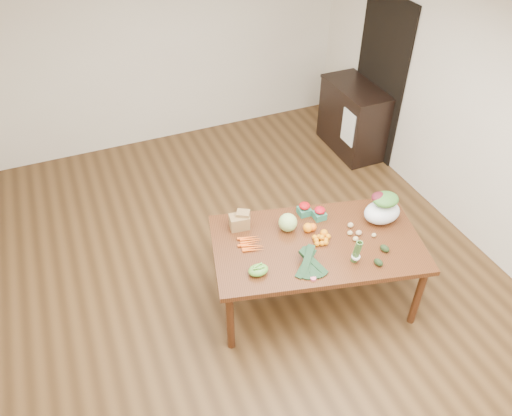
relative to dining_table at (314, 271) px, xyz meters
name	(u,v)px	position (x,y,z in m)	size (l,w,h in m)	color
floor	(248,274)	(-0.47, 0.52, -0.38)	(6.00, 6.00, 0.00)	brown
ceiling	(244,10)	(-0.47, 0.52, 2.33)	(5.00, 6.00, 0.02)	white
room_walls	(247,168)	(-0.47, 0.52, 0.97)	(5.02, 6.02, 2.70)	white
dining_table	(314,271)	(0.00, 0.00, 0.00)	(1.88, 1.04, 0.75)	#532913
doorway_dark	(380,78)	(2.01, 2.12, 0.68)	(0.02, 1.00, 2.10)	black
cabinet	(352,118)	(1.75, 2.22, 0.10)	(0.52, 1.02, 0.94)	black
dish_towel	(348,128)	(1.49, 1.92, 0.18)	(0.02, 0.28, 0.45)	white
paper_bag	(239,221)	(-0.58, 0.45, 0.46)	(0.24, 0.20, 0.17)	olive
cabbage	(288,222)	(-0.18, 0.26, 0.46)	(0.17, 0.17, 0.17)	#B4D279
strawberry_basket_a	(304,210)	(0.07, 0.40, 0.43)	(0.11, 0.11, 0.10)	#B20B12
strawberry_basket_b	(319,214)	(0.17, 0.29, 0.42)	(0.11, 0.11, 0.10)	red
orange_a	(308,228)	(-0.01, 0.16, 0.42)	(0.09, 0.09, 0.09)	orange
orange_b	(313,227)	(0.03, 0.16, 0.41)	(0.08, 0.08, 0.08)	orange
orange_c	(324,233)	(0.09, 0.05, 0.41)	(0.07, 0.07, 0.07)	orange
mandarin_cluster	(321,238)	(0.03, -0.01, 0.41)	(0.18, 0.18, 0.08)	orange
carrots	(251,244)	(-0.57, 0.20, 0.39)	(0.22, 0.22, 0.03)	#F85914
snap_pea_bag	(258,270)	(-0.64, -0.15, 0.41)	(0.17, 0.13, 0.08)	#659D35
kale_bunch	(311,264)	(-0.22, -0.29, 0.45)	(0.32, 0.40, 0.16)	black
asparagus_bundle	(357,252)	(0.18, -0.35, 0.50)	(0.08, 0.08, 0.25)	#57873D
potato_a	(350,233)	(0.32, -0.03, 0.40)	(0.05, 0.04, 0.04)	tan
potato_b	(356,239)	(0.33, -0.12, 0.40)	(0.05, 0.05, 0.04)	#D6BF7C
potato_c	(359,233)	(0.39, -0.06, 0.40)	(0.06, 0.05, 0.05)	tan
potato_d	(351,225)	(0.38, 0.06, 0.40)	(0.06, 0.05, 0.05)	tan
potato_e	(374,235)	(0.51, -0.14, 0.39)	(0.05, 0.04, 0.04)	tan
avocado_a	(378,262)	(0.35, -0.45, 0.40)	(0.06, 0.09, 0.06)	black
avocado_b	(385,248)	(0.49, -0.33, 0.41)	(0.06, 0.09, 0.06)	black
salad_bag	(383,209)	(0.69, 0.04, 0.51)	(0.36, 0.27, 0.28)	white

